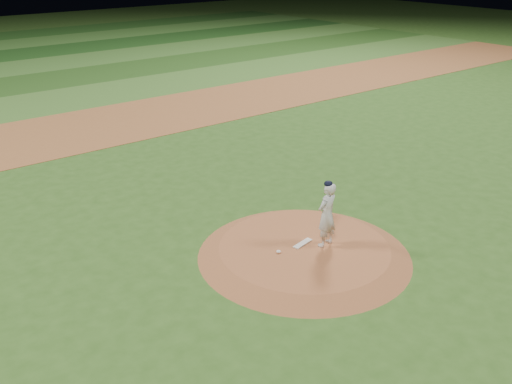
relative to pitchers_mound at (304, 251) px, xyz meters
name	(u,v)px	position (x,y,z in m)	size (l,w,h in m)	color
ground	(304,255)	(0.00, 0.00, -0.12)	(120.00, 120.00, 0.00)	#2F581C
infield_dirt_band	(85,129)	(0.00, 14.00, -0.12)	(70.00, 6.00, 0.02)	#94572E
outfield_stripe_0	(41,103)	(0.00, 19.50, -0.12)	(70.00, 5.00, 0.02)	#3D6C27
outfield_stripe_1	(10,86)	(0.00, 24.50, -0.12)	(70.00, 5.00, 0.02)	#244C18
pitchers_mound	(304,251)	(0.00, 0.00, 0.00)	(5.50, 5.50, 0.25)	#A15A32
pitching_rubber	(303,243)	(0.07, 0.13, 0.14)	(0.64, 0.16, 0.03)	white
rosin_bag	(279,252)	(-0.72, 0.17, 0.16)	(0.12, 0.12, 0.07)	white
pitcher_on_mound	(327,214)	(0.49, -0.26, 1.00)	(0.69, 0.51, 1.79)	silver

